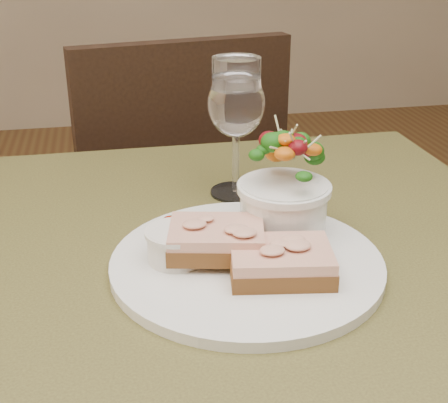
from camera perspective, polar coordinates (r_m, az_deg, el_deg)
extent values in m
cube|color=#3F381B|center=(0.71, -0.14, -6.87)|extent=(0.80, 0.80, 0.04)
cylinder|color=black|center=(1.28, 12.21, -11.79)|extent=(0.05, 0.05, 0.71)
cube|color=black|center=(1.48, -5.64, -1.75)|extent=(0.49, 0.49, 0.04)
cube|color=black|center=(1.22, -3.53, 4.07)|extent=(0.42, 0.12, 0.45)
cube|color=black|center=(1.59, -5.31, -9.04)|extent=(0.42, 0.42, 0.45)
cylinder|color=white|center=(0.69, 2.09, -5.66)|extent=(0.30, 0.30, 0.01)
cube|color=#483013|center=(0.65, 5.21, -5.92)|extent=(0.12, 0.09, 0.02)
cube|color=#FFF6C1|center=(0.64, 5.26, -4.76)|extent=(0.11, 0.09, 0.01)
cube|color=#483013|center=(0.68, -0.69, -3.89)|extent=(0.12, 0.10, 0.02)
cube|color=#FFF6C1|center=(0.67, -0.69, -2.77)|extent=(0.11, 0.09, 0.01)
cylinder|color=silver|center=(0.67, -4.39, -3.97)|extent=(0.06, 0.06, 0.04)
cylinder|color=brown|center=(0.67, -4.43, -2.84)|extent=(0.05, 0.05, 0.01)
cylinder|color=white|center=(0.73, 5.45, -0.56)|extent=(0.10, 0.10, 0.06)
ellipsoid|color=#15390A|center=(0.71, 5.62, 3.56)|extent=(0.09, 0.09, 0.06)
ellipsoid|color=#15390A|center=(0.75, -3.92, -2.05)|extent=(0.04, 0.04, 0.01)
sphere|color=#941908|center=(0.73, -4.99, -2.14)|extent=(0.02, 0.02, 0.02)
cylinder|color=white|center=(0.87, 1.06, 0.87)|extent=(0.07, 0.07, 0.00)
cylinder|color=white|center=(0.85, 1.08, 3.77)|extent=(0.01, 0.01, 0.09)
ellipsoid|color=white|center=(0.83, 1.12, 8.96)|extent=(0.08, 0.08, 0.09)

